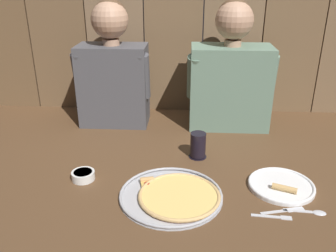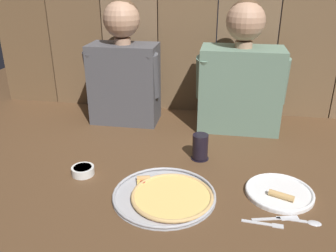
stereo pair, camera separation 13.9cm
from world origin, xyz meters
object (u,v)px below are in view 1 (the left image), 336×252
drinking_glass (198,145)px  diner_left (113,68)px  diner_right (231,72)px  pizza_tray (174,195)px  dipping_bowl (83,175)px  dinner_plate (281,185)px

drinking_glass → diner_left: size_ratio=0.18×
diner_left → diner_right: diner_right is taller
pizza_tray → diner_right: (0.25, 0.67, 0.27)m
dipping_bowl → diner_left: 0.63m
drinking_glass → diner_right: diner_right is taller
pizza_tray → diner_right: size_ratio=0.59×
diner_left → diner_right: (0.58, 0.00, -0.01)m
drinking_glass → diner_right: size_ratio=0.18×
diner_right → dipping_bowl: bearing=-136.7°
diner_left → pizza_tray: bearing=-63.2°
pizza_tray → diner_right: bearing=69.7°
dipping_bowl → drinking_glass: bearing=25.0°
dinner_plate → pizza_tray: bearing=-167.5°
dipping_bowl → diner_left: bearing=88.3°
diner_left → diner_right: size_ratio=1.00×
pizza_tray → dinner_plate: size_ratio=1.52×
pizza_tray → dinner_plate: (0.39, 0.09, -0.00)m
dipping_bowl → diner_right: bearing=43.3°
dipping_bowl → diner_left: size_ratio=0.14×
dinner_plate → dipping_bowl: size_ratio=2.74×
pizza_tray → diner_left: 0.80m
pizza_tray → dinner_plate: dinner_plate is taller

